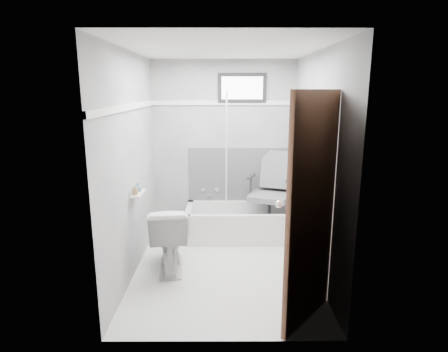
{
  "coord_description": "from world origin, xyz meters",
  "views": [
    {
      "loc": [
        -0.01,
        -3.96,
        2.0
      ],
      "look_at": [
        0.0,
        0.35,
        1.0
      ],
      "focal_mm": 30.0,
      "sensor_mm": 36.0,
      "label": 1
    }
  ],
  "objects_px": {
    "bathtub": "(241,222)",
    "toilet": "(169,237)",
    "office_chair": "(269,191)",
    "door": "(354,224)",
    "soap_bottle_a": "(135,190)",
    "soap_bottle_b": "(138,187)"
  },
  "relations": [
    {
      "from": "soap_bottle_b",
      "to": "door",
      "type": "bearing_deg",
      "value": -33.54
    },
    {
      "from": "office_chair",
      "to": "toilet",
      "type": "distance_m",
      "value": 1.61
    },
    {
      "from": "soap_bottle_a",
      "to": "soap_bottle_b",
      "type": "relative_size",
      "value": 1.1
    },
    {
      "from": "bathtub",
      "to": "soap_bottle_a",
      "type": "bearing_deg",
      "value": -137.37
    },
    {
      "from": "office_chair",
      "to": "soap_bottle_b",
      "type": "bearing_deg",
      "value": -127.97
    },
    {
      "from": "bathtub",
      "to": "toilet",
      "type": "height_order",
      "value": "toilet"
    },
    {
      "from": "door",
      "to": "soap_bottle_b",
      "type": "distance_m",
      "value": 2.3
    },
    {
      "from": "office_chair",
      "to": "door",
      "type": "bearing_deg",
      "value": -61.19
    },
    {
      "from": "door",
      "to": "soap_bottle_a",
      "type": "xyz_separation_m",
      "value": [
        -1.92,
        1.13,
        -0.03
      ]
    },
    {
      "from": "bathtub",
      "to": "soap_bottle_b",
      "type": "height_order",
      "value": "soap_bottle_b"
    },
    {
      "from": "soap_bottle_a",
      "to": "soap_bottle_b",
      "type": "height_order",
      "value": "soap_bottle_a"
    },
    {
      "from": "bathtub",
      "to": "office_chair",
      "type": "bearing_deg",
      "value": 6.8
    },
    {
      "from": "door",
      "to": "soap_bottle_b",
      "type": "height_order",
      "value": "door"
    },
    {
      "from": "office_chair",
      "to": "door",
      "type": "height_order",
      "value": "door"
    },
    {
      "from": "office_chair",
      "to": "bathtub",
      "type": "bearing_deg",
      "value": -153.34
    },
    {
      "from": "door",
      "to": "soap_bottle_a",
      "type": "bearing_deg",
      "value": 149.46
    },
    {
      "from": "soap_bottle_a",
      "to": "bathtub",
      "type": "bearing_deg",
      "value": 42.63
    },
    {
      "from": "office_chair",
      "to": "soap_bottle_b",
      "type": "distance_m",
      "value": 1.88
    },
    {
      "from": "toilet",
      "to": "soap_bottle_a",
      "type": "xyz_separation_m",
      "value": [
        -0.32,
        -0.13,
        0.59
      ]
    },
    {
      "from": "door",
      "to": "office_chair",
      "type": "bearing_deg",
      "value": 98.95
    },
    {
      "from": "toilet",
      "to": "soap_bottle_b",
      "type": "height_order",
      "value": "soap_bottle_b"
    },
    {
      "from": "bathtub",
      "to": "door",
      "type": "height_order",
      "value": "door"
    }
  ]
}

